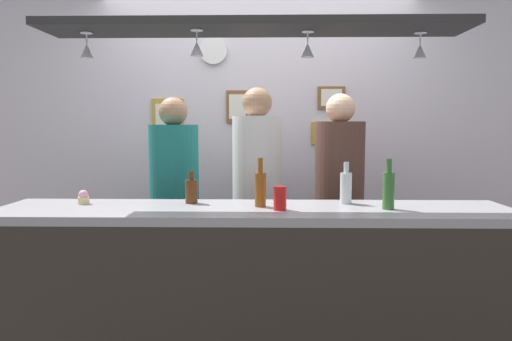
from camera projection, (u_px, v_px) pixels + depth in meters
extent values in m
cube|color=silver|center=(259.00, 147.00, 3.86)|extent=(4.40, 0.06, 2.60)
cube|color=#99999E|center=(254.00, 212.00, 2.44)|extent=(2.70, 0.55, 0.04)
cube|color=#2D2823|center=(253.00, 329.00, 2.24)|extent=(2.65, 0.04, 1.00)
cube|color=black|center=(254.00, 27.00, 2.40)|extent=(2.20, 0.36, 0.04)
cylinder|color=silver|center=(86.00, 33.00, 2.43)|extent=(0.06, 0.06, 0.00)
cylinder|color=silver|center=(87.00, 38.00, 2.44)|extent=(0.01, 0.01, 0.06)
cone|color=silver|center=(87.00, 51.00, 2.44)|extent=(0.07, 0.07, 0.08)
cylinder|color=silver|center=(197.00, 30.00, 2.36)|extent=(0.06, 0.06, 0.00)
cylinder|color=silver|center=(197.00, 36.00, 2.37)|extent=(0.01, 0.01, 0.06)
cone|color=silver|center=(197.00, 49.00, 2.37)|extent=(0.07, 0.07, 0.08)
cylinder|color=silver|center=(308.00, 32.00, 2.41)|extent=(0.06, 0.06, 0.00)
cylinder|color=silver|center=(308.00, 37.00, 2.41)|extent=(0.01, 0.01, 0.06)
cone|color=silver|center=(308.00, 50.00, 2.41)|extent=(0.07, 0.07, 0.08)
cylinder|color=silver|center=(420.00, 33.00, 2.44)|extent=(0.06, 0.06, 0.00)
cylinder|color=silver|center=(420.00, 38.00, 2.44)|extent=(0.01, 0.01, 0.06)
cone|color=silver|center=(420.00, 51.00, 2.44)|extent=(0.07, 0.07, 0.08)
cube|color=#2D334C|center=(176.00, 278.00, 3.30)|extent=(0.17, 0.18, 0.79)
cylinder|color=#1E7A75|center=(174.00, 175.00, 3.23)|extent=(0.34, 0.34, 0.69)
sphere|color=#9E7556|center=(173.00, 112.00, 3.19)|extent=(0.20, 0.20, 0.20)
cube|color=#2D334C|center=(258.00, 277.00, 3.29)|extent=(0.17, 0.18, 0.82)
cylinder|color=white|center=(258.00, 168.00, 3.21)|extent=(0.34, 0.34, 0.72)
sphere|color=#9E7556|center=(258.00, 103.00, 3.17)|extent=(0.20, 0.20, 0.20)
cube|color=#2D334C|center=(337.00, 279.00, 3.27)|extent=(0.17, 0.18, 0.80)
cylinder|color=brown|center=(339.00, 173.00, 3.20)|extent=(0.34, 0.34, 0.70)
sphere|color=beige|center=(340.00, 108.00, 3.16)|extent=(0.20, 0.20, 0.20)
cylinder|color=#336B2D|center=(389.00, 191.00, 2.39)|extent=(0.06, 0.06, 0.19)
cylinder|color=#336B2D|center=(389.00, 166.00, 2.38)|extent=(0.03, 0.03, 0.07)
cylinder|color=#512D14|center=(191.00, 192.00, 2.58)|extent=(0.07, 0.07, 0.13)
cylinder|color=#512D14|center=(191.00, 175.00, 2.57)|extent=(0.03, 0.03, 0.05)
cylinder|color=brown|center=(260.00, 190.00, 2.47)|extent=(0.06, 0.06, 0.18)
cylinder|color=brown|center=(260.00, 165.00, 2.45)|extent=(0.03, 0.03, 0.08)
cylinder|color=silver|center=(346.00, 188.00, 2.57)|extent=(0.06, 0.06, 0.17)
cylinder|color=silver|center=(346.00, 167.00, 2.55)|extent=(0.03, 0.03, 0.06)
cylinder|color=red|center=(280.00, 198.00, 2.37)|extent=(0.07, 0.07, 0.12)
cylinder|color=beige|center=(84.00, 200.00, 2.55)|extent=(0.06, 0.06, 0.04)
sphere|color=pink|center=(83.00, 195.00, 2.55)|extent=(0.05, 0.05, 0.05)
cube|color=#B29338|center=(330.00, 133.00, 3.79)|extent=(0.30, 0.02, 0.18)
cube|color=white|center=(330.00, 133.00, 3.78)|extent=(0.23, 0.01, 0.14)
cube|color=#B29338|center=(168.00, 120.00, 3.81)|extent=(0.26, 0.02, 0.34)
cube|color=white|center=(168.00, 120.00, 3.80)|extent=(0.20, 0.01, 0.26)
cube|color=brown|center=(238.00, 107.00, 3.79)|extent=(0.18, 0.02, 0.26)
cube|color=white|center=(237.00, 107.00, 3.78)|extent=(0.14, 0.01, 0.20)
cube|color=brown|center=(331.00, 98.00, 3.77)|extent=(0.22, 0.02, 0.18)
cube|color=white|center=(332.00, 98.00, 3.75)|extent=(0.17, 0.01, 0.14)
cylinder|color=white|center=(213.00, 50.00, 3.74)|extent=(0.22, 0.03, 0.22)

